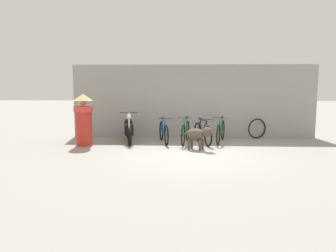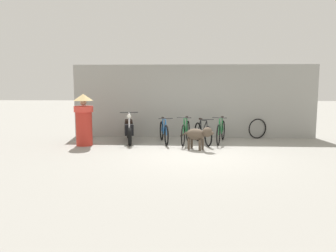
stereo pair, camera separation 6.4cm
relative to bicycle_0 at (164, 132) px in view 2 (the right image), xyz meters
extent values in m
plane|color=gray|center=(0.99, -1.70, -0.35)|extent=(60.00, 60.00, 0.00)
cube|color=gray|center=(0.99, 1.28, 0.95)|extent=(8.69, 0.20, 2.61)
torus|color=black|center=(0.11, -0.50, -0.02)|extent=(0.19, 0.65, 0.65)
torus|color=black|center=(-0.11, 0.50, -0.02)|extent=(0.19, 0.65, 0.65)
cylinder|color=#1959A5|center=(0.03, -0.12, 0.19)|extent=(0.14, 0.50, 0.54)
cylinder|color=#1959A5|center=(-0.04, 0.17, 0.17)|extent=(0.06, 0.13, 0.50)
cylinder|color=#1959A5|center=(0.01, -0.07, 0.43)|extent=(0.16, 0.59, 0.06)
cylinder|color=#1959A5|center=(-0.07, 0.31, -0.05)|extent=(0.11, 0.39, 0.08)
cylinder|color=#1959A5|center=(-0.08, 0.36, 0.20)|extent=(0.09, 0.31, 0.46)
cylinder|color=#1959A5|center=(0.10, -0.43, 0.21)|extent=(0.07, 0.18, 0.48)
cube|color=black|center=(-0.05, 0.22, 0.45)|extent=(0.11, 0.19, 0.05)
cylinder|color=black|center=(0.08, -0.35, 0.49)|extent=(0.45, 0.12, 0.02)
torus|color=black|center=(0.64, -0.61, -0.01)|extent=(0.14, 0.68, 0.68)
torus|color=black|center=(0.79, 0.45, -0.01)|extent=(0.14, 0.68, 0.68)
cylinder|color=#1E7238|center=(0.69, -0.20, 0.22)|extent=(0.10, 0.53, 0.57)
cylinder|color=#1E7238|center=(0.74, 0.10, 0.20)|extent=(0.05, 0.14, 0.52)
cylinder|color=#1E7238|center=(0.70, -0.15, 0.47)|extent=(0.12, 0.62, 0.06)
cylinder|color=#1E7238|center=(0.76, 0.25, -0.03)|extent=(0.09, 0.41, 0.08)
cylinder|color=#1E7238|center=(0.77, 0.30, 0.22)|extent=(0.07, 0.32, 0.48)
cylinder|color=#1E7238|center=(0.65, -0.53, 0.24)|extent=(0.05, 0.19, 0.51)
cube|color=black|center=(0.75, 0.16, 0.48)|extent=(0.09, 0.19, 0.05)
cylinder|color=black|center=(0.66, -0.45, 0.53)|extent=(0.46, 0.09, 0.02)
torus|color=black|center=(1.41, -0.57, -0.03)|extent=(0.23, 0.63, 0.64)
torus|color=black|center=(1.13, 0.38, -0.03)|extent=(0.23, 0.63, 0.64)
cylinder|color=black|center=(1.30, -0.20, 0.18)|extent=(0.17, 0.48, 0.53)
cylinder|color=black|center=(1.22, 0.07, 0.16)|extent=(0.06, 0.13, 0.48)
cylinder|color=black|center=(1.28, -0.15, 0.42)|extent=(0.19, 0.56, 0.06)
cylinder|color=black|center=(1.18, 0.20, -0.05)|extent=(0.13, 0.37, 0.08)
cylinder|color=black|center=(1.16, 0.25, 0.19)|extent=(0.11, 0.29, 0.45)
cylinder|color=black|center=(1.38, -0.50, 0.20)|extent=(0.08, 0.18, 0.47)
cube|color=black|center=(1.20, 0.12, 0.43)|extent=(0.12, 0.19, 0.05)
cylinder|color=black|center=(1.36, -0.42, 0.47)|extent=(0.45, 0.15, 0.02)
torus|color=black|center=(1.74, -0.39, -0.01)|extent=(0.20, 0.66, 0.67)
torus|color=black|center=(2.00, 0.67, -0.01)|extent=(0.20, 0.66, 0.67)
cylinder|color=#1E7238|center=(1.84, 0.02, 0.20)|extent=(0.16, 0.53, 0.56)
cylinder|color=#1E7238|center=(1.92, 0.33, 0.19)|extent=(0.06, 0.14, 0.51)
cylinder|color=#1E7238|center=(1.85, 0.08, 0.45)|extent=(0.18, 0.62, 0.06)
cylinder|color=#1E7238|center=(1.95, 0.47, -0.04)|extent=(0.13, 0.41, 0.08)
cylinder|color=#1E7238|center=(1.97, 0.53, 0.21)|extent=(0.11, 0.32, 0.47)
cylinder|color=#1E7238|center=(1.76, -0.31, 0.23)|extent=(0.07, 0.19, 0.49)
cube|color=black|center=(1.93, 0.38, 0.47)|extent=(0.11, 0.19, 0.05)
cylinder|color=black|center=(1.78, -0.23, 0.51)|extent=(0.45, 0.14, 0.02)
torus|color=black|center=(-1.03, -0.58, -0.06)|extent=(0.23, 0.59, 0.58)
torus|color=black|center=(-1.31, 0.77, -0.06)|extent=(0.23, 0.59, 0.58)
cube|color=black|center=(-1.17, 0.09, 0.10)|extent=(0.45, 0.89, 0.35)
cube|color=black|center=(-1.20, 0.24, 0.32)|extent=(0.34, 0.58, 0.10)
cylinder|color=silver|center=(-1.08, -0.33, 0.38)|extent=(0.08, 0.16, 0.58)
cylinder|color=silver|center=(-1.05, -0.48, 0.02)|extent=(0.09, 0.23, 0.19)
cylinder|color=black|center=(-1.09, -0.28, 0.67)|extent=(0.57, 0.14, 0.03)
sphere|color=silver|center=(-1.09, -0.31, 0.55)|extent=(0.17, 0.17, 0.14)
ellipsoid|color=#4C3F33|center=(1.01, -1.07, 0.10)|extent=(0.68, 0.58, 0.34)
cylinder|color=#4C3F33|center=(1.21, -1.07, -0.19)|extent=(0.10, 0.10, 0.33)
cylinder|color=#4C3F33|center=(1.12, -1.24, -0.19)|extent=(0.10, 0.10, 0.33)
cylinder|color=#4C3F33|center=(0.89, -0.90, -0.19)|extent=(0.10, 0.10, 0.33)
cylinder|color=#4C3F33|center=(0.80, -1.06, -0.19)|extent=(0.10, 0.10, 0.33)
sphere|color=#4C3F33|center=(1.33, -1.25, 0.20)|extent=(0.39, 0.39, 0.29)
ellipsoid|color=#4C3F33|center=(1.44, -1.30, 0.18)|extent=(0.19, 0.18, 0.11)
cylinder|color=#4C3F33|center=(0.66, -0.88, 0.07)|extent=(0.26, 0.17, 0.18)
cylinder|color=#B72D23|center=(-2.46, -0.59, 0.27)|extent=(0.70, 0.70, 1.23)
cylinder|color=#D63C32|center=(-2.46, -0.59, 0.79)|extent=(0.82, 0.82, 0.18)
sphere|color=tan|center=(-2.46, -0.59, 1.00)|extent=(0.27, 0.27, 0.20)
cone|color=tan|center=(-2.46, -0.59, 1.16)|extent=(0.83, 0.83, 0.21)
torus|color=black|center=(3.25, 1.02, 0.01)|extent=(0.68, 0.29, 0.71)
camera|label=1|loc=(0.64, -10.58, 1.55)|focal=35.00mm
camera|label=2|loc=(0.70, -10.58, 1.55)|focal=35.00mm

